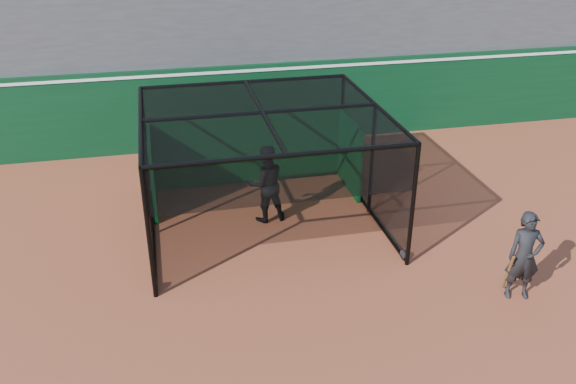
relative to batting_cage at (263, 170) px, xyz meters
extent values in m
plane|color=#98482C|center=(-0.11, -3.30, -1.38)|extent=(120.00, 120.00, 0.00)
cube|color=#093419|center=(-0.11, 5.20, -0.13)|extent=(50.00, 0.45, 2.50)
cube|color=white|center=(-0.11, 5.20, 0.97)|extent=(50.00, 0.50, 0.08)
cube|color=#06441A|center=(0.00, 2.32, -0.43)|extent=(5.13, 0.10, 1.90)
cylinder|color=black|center=(-2.63, -2.28, -1.27)|extent=(0.08, 0.22, 0.22)
cylinder|color=black|center=(2.63, -2.28, -1.27)|extent=(0.08, 0.22, 0.22)
cylinder|color=black|center=(-2.63, 2.24, -1.27)|extent=(0.08, 0.22, 0.22)
cylinder|color=black|center=(2.63, 2.24, -1.27)|extent=(0.08, 0.22, 0.22)
imported|color=black|center=(0.07, 0.13, -0.43)|extent=(0.99, 0.81, 1.90)
imported|color=black|center=(4.30, -3.99, -0.46)|extent=(0.74, 0.57, 1.82)
cylinder|color=#593819|center=(4.05, -3.94, -0.83)|extent=(0.15, 0.34, 0.89)
camera|label=1|loc=(-2.21, -12.60, 5.78)|focal=38.00mm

